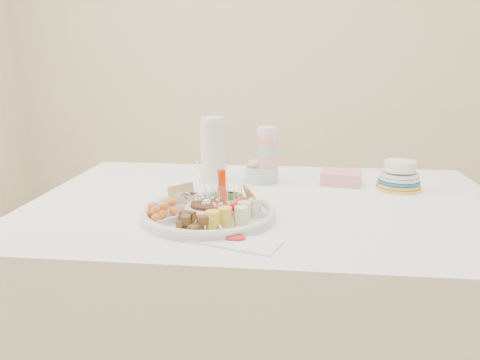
# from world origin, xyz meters

# --- Properties ---
(wall_back) EXTENTS (4.00, 0.02, 2.70)m
(wall_back) POSITION_xyz_m (0.00, 2.00, 1.35)
(wall_back) COLOR beige
(wall_back) RESTS_ON ground
(dining_table) EXTENTS (1.52, 1.02, 0.76)m
(dining_table) POSITION_xyz_m (0.00, 0.00, 0.38)
(dining_table) COLOR white
(dining_table) RESTS_ON floor
(party_tray) EXTENTS (0.44, 0.44, 0.04)m
(party_tray) POSITION_xyz_m (-0.16, -0.19, 0.78)
(party_tray) COLOR silver
(party_tray) RESTS_ON dining_table
(bean_dip) EXTENTS (0.12, 0.12, 0.04)m
(bean_dip) POSITION_xyz_m (-0.16, -0.19, 0.79)
(bean_dip) COLOR #55341F
(bean_dip) RESTS_ON party_tray
(tortillas) EXTENTS (0.12, 0.12, 0.06)m
(tortillas) POSITION_xyz_m (-0.04, -0.14, 0.80)
(tortillas) COLOR #905D35
(tortillas) RESTS_ON party_tray
(carrot_cucumber) EXTENTS (0.13, 0.13, 0.10)m
(carrot_cucumber) POSITION_xyz_m (-0.14, -0.06, 0.82)
(carrot_cucumber) COLOR #FF3800
(carrot_cucumber) RESTS_ON party_tray
(pita_raisins) EXTENTS (0.13, 0.13, 0.06)m
(pita_raisins) POSITION_xyz_m (-0.26, -0.10, 0.80)
(pita_raisins) COLOR #DFB464
(pita_raisins) RESTS_ON party_tray
(cherries) EXTENTS (0.13, 0.13, 0.04)m
(cherries) POSITION_xyz_m (-0.28, -0.23, 0.79)
(cherries) COLOR orange
(cherries) RESTS_ON party_tray
(granola_chunks) EXTENTS (0.12, 0.12, 0.05)m
(granola_chunks) POSITION_xyz_m (-0.18, -0.32, 0.79)
(granola_chunks) COLOR brown
(granola_chunks) RESTS_ON party_tray
(banana_tomato) EXTENTS (0.14, 0.14, 0.10)m
(banana_tomato) POSITION_xyz_m (-0.06, -0.27, 0.82)
(banana_tomato) COLOR #FFE093
(banana_tomato) RESTS_ON party_tray
(cup_stack) EXTENTS (0.11, 0.11, 0.23)m
(cup_stack) POSITION_xyz_m (-0.01, 0.24, 0.87)
(cup_stack) COLOR silver
(cup_stack) RESTS_ON dining_table
(thermos) EXTENTS (0.11, 0.11, 0.24)m
(thermos) POSITION_xyz_m (-0.21, 0.24, 0.88)
(thermos) COLOR silver
(thermos) RESTS_ON dining_table
(flower_bowl) EXTENTS (0.13, 0.13, 0.09)m
(flower_bowl) POSITION_xyz_m (-0.04, 0.24, 0.80)
(flower_bowl) COLOR #ADD0C2
(flower_bowl) RESTS_ON dining_table
(napkin_stack) EXTENTS (0.16, 0.15, 0.05)m
(napkin_stack) POSITION_xyz_m (0.26, 0.25, 0.78)
(napkin_stack) COLOR pink
(napkin_stack) RESTS_ON dining_table
(plate_stack) EXTENTS (0.18, 0.18, 0.10)m
(plate_stack) POSITION_xyz_m (0.46, 0.19, 0.81)
(plate_stack) COLOR yellow
(plate_stack) RESTS_ON dining_table
(placemat) EXTENTS (0.31, 0.19, 0.01)m
(placemat) POSITION_xyz_m (-0.09, -0.35, 0.76)
(placemat) COLOR white
(placemat) RESTS_ON dining_table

